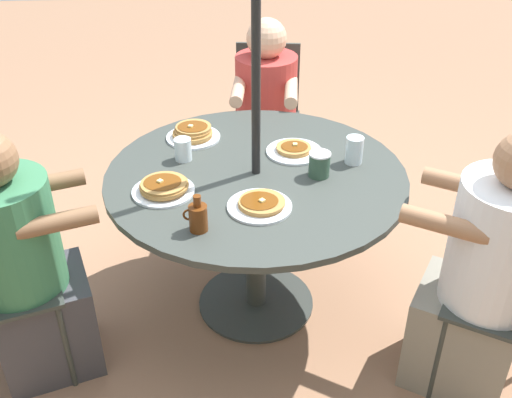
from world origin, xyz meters
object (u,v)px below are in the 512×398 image
at_px(diner_north, 27,272).
at_px(pancake_plate_c, 294,150).
at_px(diner_south, 266,123).
at_px(pancake_plate_b, 261,204).
at_px(pancake_plate_d, 164,188).
at_px(drinking_glass_b, 183,149).
at_px(diner_east, 483,282).
at_px(drinking_glass_a, 354,150).
at_px(patio_chair_south, 267,110).
at_px(patio_table, 256,194).
at_px(coffee_cup, 319,164).
at_px(pancake_plate_a, 193,133).
at_px(syrup_bottle, 198,217).

height_order(diner_north, pancake_plate_c, diner_north).
relative_size(diner_south, pancake_plate_b, 4.39).
bearing_deg(pancake_plate_d, drinking_glass_b, -103.28).
height_order(diner_east, drinking_glass_a, diner_east).
relative_size(diner_north, diner_south, 1.00).
height_order(patio_chair_south, pancake_plate_d, patio_chair_south).
bearing_deg(patio_table, coffee_cup, 171.24).
relative_size(patio_table, patio_chair_south, 1.44).
relative_size(pancake_plate_a, syrup_bottle, 1.73).
bearing_deg(diner_south, pancake_plate_a, 65.12).
distance_m(syrup_bottle, drinking_glass_b, 0.55).
relative_size(pancake_plate_b, coffee_cup, 2.36).
bearing_deg(pancake_plate_c, pancake_plate_d, 29.27).
xyz_separation_m(diner_north, pancake_plate_c, (-1.12, -0.51, 0.25)).
distance_m(diner_south, pancake_plate_c, 0.86).
xyz_separation_m(pancake_plate_c, drinking_glass_a, (-0.25, 0.10, 0.05)).
distance_m(patio_chair_south, pancake_plate_a, 0.95).
relative_size(diner_east, drinking_glass_b, 11.59).
bearing_deg(diner_south, diner_north, 58.02).
relative_size(diner_east, coffee_cup, 10.78).
distance_m(diner_north, diner_south, 1.69).
height_order(patio_chair_south, diner_south, diner_south).
xyz_separation_m(diner_north, drinking_glass_b, (-0.62, -0.47, 0.29)).
relative_size(diner_north, pancake_plate_a, 4.41).
xyz_separation_m(diner_south, pancake_plate_b, (0.10, 1.27, 0.25)).
distance_m(patio_table, pancake_plate_d, 0.43).
relative_size(drinking_glass_a, drinking_glass_b, 1.21).
relative_size(patio_chair_south, diner_south, 0.80).
height_order(diner_east, pancake_plate_d, diner_east).
relative_size(diner_east, pancake_plate_a, 4.57).
bearing_deg(syrup_bottle, pancake_plate_d, -60.95).
relative_size(diner_south, pancake_plate_c, 4.39).
distance_m(patio_chair_south, drinking_glass_a, 1.17).
xyz_separation_m(diner_south, drinking_glass_a, (-0.33, 0.92, 0.30)).
height_order(pancake_plate_a, pancake_plate_b, pancake_plate_a).
relative_size(pancake_plate_b, drinking_glass_a, 2.10).
distance_m(diner_north, pancake_plate_d, 0.64).
bearing_deg(diner_east, pancake_plate_d, 104.47).
bearing_deg(drinking_glass_b, diner_east, 151.36).
relative_size(patio_chair_south, coffee_cup, 8.34).
bearing_deg(drinking_glass_a, pancake_plate_d, 14.64).
bearing_deg(diner_east, pancake_plate_c, 75.43).
relative_size(coffee_cup, drinking_glass_a, 0.89).
xyz_separation_m(pancake_plate_b, syrup_bottle, (0.24, 0.14, 0.04)).
relative_size(pancake_plate_d, syrup_bottle, 1.73).
xyz_separation_m(diner_south, pancake_plate_c, (-0.08, 0.82, 0.25)).
distance_m(diner_south, drinking_glass_a, 1.02).
bearing_deg(syrup_bottle, diner_north, -6.25).
bearing_deg(pancake_plate_c, diner_north, 24.54).
distance_m(pancake_plate_b, drinking_glass_a, 0.55).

